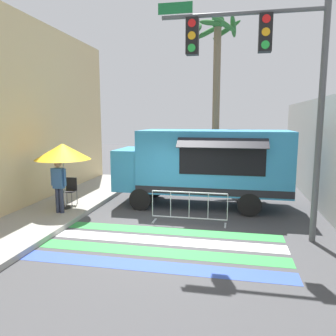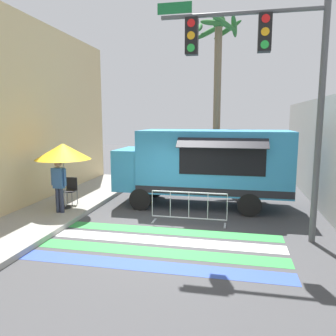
{
  "view_description": "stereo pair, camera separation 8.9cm",
  "coord_description": "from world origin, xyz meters",
  "px_view_note": "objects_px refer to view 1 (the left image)",
  "views": [
    {
      "loc": [
        1.8,
        -8.66,
        3.19
      ],
      "look_at": [
        -0.37,
        2.13,
        1.53
      ],
      "focal_mm": 35.0,
      "sensor_mm": 36.0,
      "label": 1
    },
    {
      "loc": [
        1.89,
        -8.64,
        3.19
      ],
      "look_at": [
        -0.37,
        2.13,
        1.53
      ],
      "focal_mm": 35.0,
      "sensor_mm": 36.0,
      "label": 2
    }
  ],
  "objects_px": {
    "traffic_signal_pole": "(267,68)",
    "barricade_front": "(189,208)",
    "food_truck": "(201,163)",
    "folding_chair": "(70,188)",
    "palm_tree": "(216,71)",
    "patio_umbrella": "(63,152)",
    "vendor_person": "(59,183)"
  },
  "relations": [
    {
      "from": "traffic_signal_pole",
      "to": "patio_umbrella",
      "type": "height_order",
      "value": "traffic_signal_pole"
    },
    {
      "from": "food_truck",
      "to": "folding_chair",
      "type": "height_order",
      "value": "food_truck"
    },
    {
      "from": "food_truck",
      "to": "palm_tree",
      "type": "xyz_separation_m",
      "value": [
        0.25,
        4.15,
        3.81
      ]
    },
    {
      "from": "food_truck",
      "to": "vendor_person",
      "type": "bearing_deg",
      "value": -151.6
    },
    {
      "from": "vendor_person",
      "to": "food_truck",
      "type": "bearing_deg",
      "value": 37.51
    },
    {
      "from": "traffic_signal_pole",
      "to": "barricade_front",
      "type": "xyz_separation_m",
      "value": [
        -2.04,
        0.82,
        -3.94
      ]
    },
    {
      "from": "traffic_signal_pole",
      "to": "vendor_person",
      "type": "bearing_deg",
      "value": 174.07
    },
    {
      "from": "food_truck",
      "to": "palm_tree",
      "type": "distance_m",
      "value": 5.64
    },
    {
      "from": "folding_chair",
      "to": "barricade_front",
      "type": "xyz_separation_m",
      "value": [
        4.4,
        -0.9,
        -0.23
      ]
    },
    {
      "from": "traffic_signal_pole",
      "to": "folding_chair",
      "type": "xyz_separation_m",
      "value": [
        -6.44,
        1.72,
        -3.71
      ]
    },
    {
      "from": "patio_umbrella",
      "to": "folding_chair",
      "type": "distance_m",
      "value": 1.48
    },
    {
      "from": "food_truck",
      "to": "palm_tree",
      "type": "relative_size",
      "value": 0.79
    },
    {
      "from": "folding_chair",
      "to": "palm_tree",
      "type": "xyz_separation_m",
      "value": [
        4.77,
        5.43,
        4.68
      ]
    },
    {
      "from": "vendor_person",
      "to": "barricade_front",
      "type": "relative_size",
      "value": 0.75
    },
    {
      "from": "folding_chair",
      "to": "palm_tree",
      "type": "relative_size",
      "value": 0.12
    },
    {
      "from": "patio_umbrella",
      "to": "palm_tree",
      "type": "distance_m",
      "value": 8.29
    },
    {
      "from": "traffic_signal_pole",
      "to": "folding_chair",
      "type": "height_order",
      "value": "traffic_signal_pole"
    },
    {
      "from": "patio_umbrella",
      "to": "barricade_front",
      "type": "height_order",
      "value": "patio_umbrella"
    },
    {
      "from": "patio_umbrella",
      "to": "barricade_front",
      "type": "distance_m",
      "value": 4.61
    },
    {
      "from": "patio_umbrella",
      "to": "palm_tree",
      "type": "height_order",
      "value": "palm_tree"
    },
    {
      "from": "barricade_front",
      "to": "palm_tree",
      "type": "height_order",
      "value": "palm_tree"
    },
    {
      "from": "patio_umbrella",
      "to": "folding_chair",
      "type": "relative_size",
      "value": 2.33
    },
    {
      "from": "vendor_person",
      "to": "folding_chair",
      "type": "bearing_deg",
      "value": 109.02
    },
    {
      "from": "traffic_signal_pole",
      "to": "vendor_person",
      "type": "height_order",
      "value": "traffic_signal_pole"
    },
    {
      "from": "traffic_signal_pole",
      "to": "patio_umbrella",
      "type": "relative_size",
      "value": 2.78
    },
    {
      "from": "food_truck",
      "to": "folding_chair",
      "type": "distance_m",
      "value": 4.78
    },
    {
      "from": "barricade_front",
      "to": "palm_tree",
      "type": "distance_m",
      "value": 8.02
    },
    {
      "from": "traffic_signal_pole",
      "to": "folding_chair",
      "type": "relative_size",
      "value": 6.48
    },
    {
      "from": "traffic_signal_pole",
      "to": "food_truck",
      "type": "bearing_deg",
      "value": 122.68
    },
    {
      "from": "barricade_front",
      "to": "traffic_signal_pole",
      "type": "bearing_deg",
      "value": -21.85
    },
    {
      "from": "traffic_signal_pole",
      "to": "palm_tree",
      "type": "relative_size",
      "value": 0.78
    },
    {
      "from": "barricade_front",
      "to": "vendor_person",
      "type": "bearing_deg",
      "value": -177.73
    }
  ]
}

